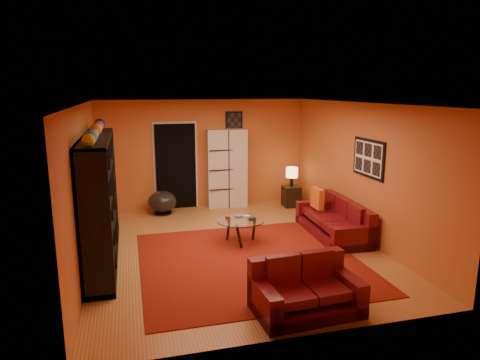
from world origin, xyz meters
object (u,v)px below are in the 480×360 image
object	(u,v)px
sofa	(336,221)
bowl_chair	(162,202)
tv	(104,204)
coffee_table	(240,222)
loveseat	(304,289)
table_lamp	(292,173)
entertainment_unit	(100,200)
storage_cabinet	(227,168)
side_table	(291,196)

from	to	relation	value
sofa	bowl_chair	world-z (taller)	sofa
tv	coffee_table	distance (m)	2.47
loveseat	table_lamp	world-z (taller)	table_lamp
entertainment_unit	storage_cabinet	distance (m)	3.96
entertainment_unit	loveseat	world-z (taller)	entertainment_unit
storage_cabinet	bowl_chair	distance (m)	1.77
bowl_chair	side_table	size ratio (longest dim) A/B	1.32
tv	side_table	world-z (taller)	tv
coffee_table	side_table	xyz separation A→B (m)	(1.88, 2.19, -0.16)
storage_cabinet	side_table	size ratio (longest dim) A/B	3.80
loveseat	table_lamp	xyz separation A→B (m)	(1.71, 4.80, 0.55)
storage_cabinet	side_table	xyz separation A→B (m)	(1.53, -0.43, -0.70)
sofa	side_table	xyz separation A→B (m)	(-0.08, 2.21, -0.04)
coffee_table	storage_cabinet	world-z (taller)	storage_cabinet
tv	bowl_chair	xyz separation A→B (m)	(1.14, 2.49, -0.69)
coffee_table	side_table	size ratio (longest dim) A/B	1.81
loveseat	bowl_chair	bearing A→B (deg)	12.80
tv	loveseat	distance (m)	3.60
entertainment_unit	side_table	size ratio (longest dim) A/B	6.00
sofa	table_lamp	bearing A→B (deg)	94.65
tv	side_table	distance (m)	4.94
coffee_table	side_table	world-z (taller)	side_table
tv	loveseat	size ratio (longest dim) A/B	0.64
bowl_chair	storage_cabinet	bearing A→B (deg)	10.56
tv	coffee_table	world-z (taller)	tv
tv	loveseat	xyz separation A→B (m)	(2.57, -2.43, -0.69)
loveseat	table_lamp	distance (m)	5.12
entertainment_unit	coffee_table	world-z (taller)	entertainment_unit
table_lamp	bowl_chair	bearing A→B (deg)	177.71
tv	loveseat	world-z (taller)	tv
sofa	storage_cabinet	size ratio (longest dim) A/B	1.07
storage_cabinet	bowl_chair	bearing A→B (deg)	-164.15
sofa	storage_cabinet	world-z (taller)	storage_cabinet
storage_cabinet	table_lamp	world-z (taller)	storage_cabinet
sofa	tv	bearing A→B (deg)	-175.46
storage_cabinet	tv	bearing A→B (deg)	-129.31
entertainment_unit	tv	distance (m)	0.09
sofa	entertainment_unit	bearing A→B (deg)	-175.33
coffee_table	table_lamp	size ratio (longest dim) A/B	1.91
entertainment_unit	storage_cabinet	size ratio (longest dim) A/B	1.58
coffee_table	storage_cabinet	distance (m)	2.70
tv	coffee_table	xyz separation A→B (m)	(2.40, 0.17, -0.56)
tv	loveseat	bearing A→B (deg)	-133.48
storage_cabinet	loveseat	bearing A→B (deg)	-86.72
bowl_chair	table_lamp	world-z (taller)	table_lamp
loveseat	coffee_table	world-z (taller)	loveseat
tv	table_lamp	distance (m)	4.89
loveseat	coffee_table	distance (m)	2.61
tv	bowl_chair	distance (m)	2.82
bowl_chair	table_lamp	xyz separation A→B (m)	(3.14, -0.13, 0.55)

